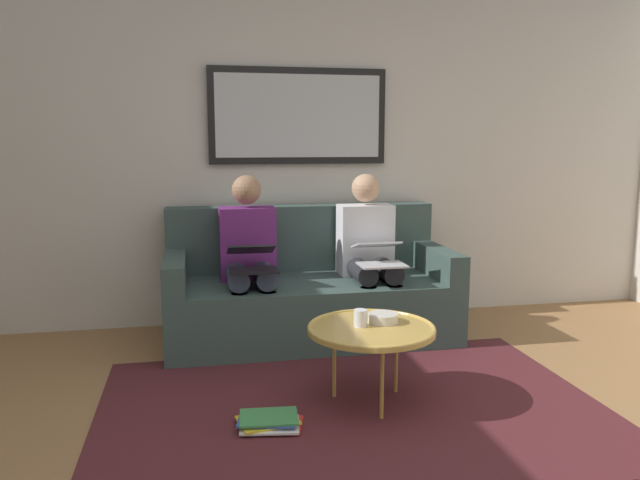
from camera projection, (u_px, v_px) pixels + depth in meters
name	position (u px, v px, depth m)	size (l,w,h in m)	color
wall_rear	(297.00, 150.00, 4.69)	(6.00, 0.12, 2.60)	beige
area_rug	(352.00, 407.00, 3.21)	(2.60, 1.80, 0.01)	#4C1E23
couch	(308.00, 292.00, 4.38)	(1.97, 0.90, 0.90)	#384C47
framed_mirror	(298.00, 116.00, 4.56)	(1.32, 0.05, 0.70)	black
coffee_table	(371.00, 329.00, 3.21)	(0.67, 0.67, 0.42)	tan
cup	(360.00, 318.00, 3.22)	(0.07, 0.07, 0.09)	silver
bowl	(383.00, 318.00, 3.29)	(0.16, 0.16, 0.05)	beige
person_left	(369.00, 250.00, 4.35)	(0.38, 0.58, 1.14)	silver
laptop_silver	(379.00, 253.00, 4.12)	(0.30, 0.36, 0.15)	silver
person_right	(249.00, 254.00, 4.19)	(0.38, 0.58, 1.14)	#66236B
laptop_black	(252.00, 258.00, 3.96)	(0.30, 0.36, 0.16)	black
magazine_stack	(269.00, 421.00, 2.99)	(0.34, 0.28, 0.05)	red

